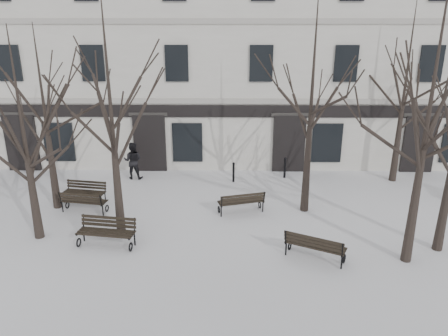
{
  "coord_description": "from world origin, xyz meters",
  "views": [
    {
      "loc": [
        0.5,
        -13.15,
        7.63
      ],
      "look_at": [
        0.3,
        3.0,
        1.9
      ],
      "focal_mm": 35.0,
      "sensor_mm": 36.0,
      "label": 1
    }
  ],
  "objects_px": {
    "tree_0": "(20,112)",
    "bench_1": "(83,201)",
    "tree_1": "(109,90)",
    "bench_3": "(85,191)",
    "tree_2": "(433,86)",
    "bench_4": "(241,201)",
    "bench_0": "(107,231)",
    "bench_2": "(315,246)"
  },
  "relations": [
    {
      "from": "tree_0",
      "to": "bench_1",
      "type": "distance_m",
      "value": 4.68
    },
    {
      "from": "tree_1",
      "to": "bench_3",
      "type": "relative_size",
      "value": 4.54
    },
    {
      "from": "bench_3",
      "to": "tree_2",
      "type": "bearing_deg",
      "value": -11.43
    },
    {
      "from": "bench_1",
      "to": "bench_3",
      "type": "xyz_separation_m",
      "value": [
        -0.27,
        1.09,
        -0.02
      ]
    },
    {
      "from": "tree_1",
      "to": "bench_4",
      "type": "relative_size",
      "value": 4.33
    },
    {
      "from": "tree_2",
      "to": "bench_0",
      "type": "xyz_separation_m",
      "value": [
        -10.02,
        0.89,
        -5.13
      ]
    },
    {
      "from": "bench_1",
      "to": "tree_1",
      "type": "bearing_deg",
      "value": 147.05
    },
    {
      "from": "tree_0",
      "to": "tree_1",
      "type": "distance_m",
      "value": 2.99
    },
    {
      "from": "tree_2",
      "to": "bench_4",
      "type": "distance_m",
      "value": 8.2
    },
    {
      "from": "tree_0",
      "to": "bench_1",
      "type": "xyz_separation_m",
      "value": [
        0.97,
        2.07,
        -4.09
      ]
    },
    {
      "from": "tree_0",
      "to": "bench_1",
      "type": "relative_size",
      "value": 3.82
    },
    {
      "from": "tree_0",
      "to": "tree_2",
      "type": "bearing_deg",
      "value": -6.41
    },
    {
      "from": "bench_2",
      "to": "bench_3",
      "type": "bearing_deg",
      "value": -0.89
    },
    {
      "from": "tree_1",
      "to": "tree_2",
      "type": "distance_m",
      "value": 9.89
    },
    {
      "from": "bench_2",
      "to": "bench_3",
      "type": "xyz_separation_m",
      "value": [
        -8.93,
        4.6,
        -0.05
      ]
    },
    {
      "from": "tree_0",
      "to": "tree_2",
      "type": "relative_size",
      "value": 0.81
    },
    {
      "from": "bench_3",
      "to": "bench_4",
      "type": "xyz_separation_m",
      "value": [
        6.65,
        -1.05,
        0.02
      ]
    },
    {
      "from": "bench_1",
      "to": "bench_3",
      "type": "relative_size",
      "value": 1.04
    },
    {
      "from": "tree_1",
      "to": "bench_3",
      "type": "distance_m",
      "value": 5.99
    },
    {
      "from": "bench_4",
      "to": "tree_1",
      "type": "bearing_deg",
      "value": 6.8
    },
    {
      "from": "bench_2",
      "to": "bench_4",
      "type": "bearing_deg",
      "value": -30.88
    },
    {
      "from": "bench_1",
      "to": "bench_3",
      "type": "bearing_deg",
      "value": -66.19
    },
    {
      "from": "tree_0",
      "to": "tree_1",
      "type": "relative_size",
      "value": 0.87
    },
    {
      "from": "bench_2",
      "to": "tree_2",
      "type": "bearing_deg",
      "value": -153.29
    },
    {
      "from": "tree_2",
      "to": "bench_1",
      "type": "distance_m",
      "value": 13.23
    },
    {
      "from": "bench_2",
      "to": "tree_0",
      "type": "bearing_deg",
      "value": 17.84
    },
    {
      "from": "bench_0",
      "to": "tree_1",
      "type": "bearing_deg",
      "value": 79.1
    },
    {
      "from": "bench_0",
      "to": "bench_2",
      "type": "xyz_separation_m",
      "value": [
        7.01,
        -0.91,
        -0.01
      ]
    },
    {
      "from": "tree_0",
      "to": "bench_0",
      "type": "xyz_separation_m",
      "value": [
        2.62,
        -0.53,
        -4.05
      ]
    },
    {
      "from": "bench_0",
      "to": "bench_1",
      "type": "distance_m",
      "value": 3.09
    },
    {
      "from": "tree_1",
      "to": "bench_3",
      "type": "bearing_deg",
      "value": 127.5
    },
    {
      "from": "bench_0",
      "to": "bench_4",
      "type": "relative_size",
      "value": 1.06
    },
    {
      "from": "tree_2",
      "to": "bench_0",
      "type": "distance_m",
      "value": 11.29
    },
    {
      "from": "tree_1",
      "to": "bench_4",
      "type": "height_order",
      "value": "tree_1"
    },
    {
      "from": "bench_3",
      "to": "tree_1",
      "type": "bearing_deg",
      "value": -42.95
    },
    {
      "from": "bench_1",
      "to": "bench_2",
      "type": "bearing_deg",
      "value": 167.75
    },
    {
      "from": "bench_1",
      "to": "bench_2",
      "type": "relative_size",
      "value": 0.95
    },
    {
      "from": "bench_0",
      "to": "bench_1",
      "type": "height_order",
      "value": "bench_0"
    },
    {
      "from": "tree_1",
      "to": "bench_1",
      "type": "relative_size",
      "value": 4.37
    },
    {
      "from": "bench_3",
      "to": "bench_4",
      "type": "relative_size",
      "value": 0.95
    },
    {
      "from": "tree_0",
      "to": "bench_2",
      "type": "relative_size",
      "value": 3.62
    },
    {
      "from": "tree_2",
      "to": "bench_4",
      "type": "height_order",
      "value": "tree_2"
    }
  ]
}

